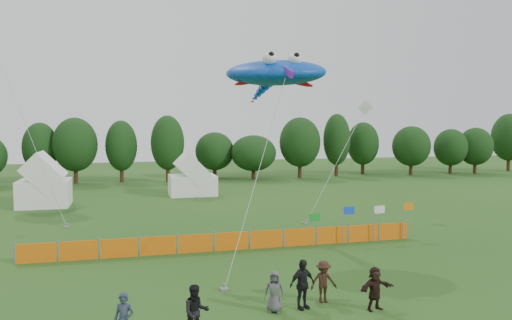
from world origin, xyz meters
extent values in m
plane|color=#234C16|center=(0.00, 0.00, 0.00)|extent=(160.00, 160.00, 0.00)
cylinder|color=#382314|center=(-15.73, 46.21, 1.19)|extent=(0.50, 0.50, 2.38)
ellipsoid|color=black|center=(-15.73, 46.21, 4.30)|extent=(4.09, 4.09, 5.35)
cylinder|color=#382314|center=(-11.75, 45.39, 1.29)|extent=(0.50, 0.50, 2.57)
ellipsoid|color=black|center=(-11.75, 45.39, 4.64)|extent=(5.20, 5.20, 5.79)
cylinder|color=#382314|center=(-6.44, 45.32, 1.23)|extent=(0.50, 0.50, 2.46)
ellipsoid|color=black|center=(-6.44, 45.32, 4.45)|extent=(3.78, 3.78, 5.55)
cylinder|color=#382314|center=(-0.99, 43.92, 1.33)|extent=(0.50, 0.50, 2.66)
ellipsoid|color=black|center=(-0.99, 43.92, 4.81)|extent=(4.05, 4.05, 5.99)
cylinder|color=#382314|center=(5.28, 46.53, 0.99)|extent=(0.50, 0.50, 1.98)
ellipsoid|color=black|center=(5.28, 46.53, 3.58)|extent=(5.06, 5.06, 4.46)
cylinder|color=#382314|center=(9.99, 44.56, 0.93)|extent=(0.50, 0.50, 1.86)
ellipsoid|color=black|center=(9.99, 44.56, 3.35)|extent=(5.86, 5.86, 4.18)
cylinder|color=#382314|center=(16.28, 44.38, 1.31)|extent=(0.50, 0.50, 2.62)
ellipsoid|color=black|center=(16.28, 44.38, 4.73)|extent=(5.41, 5.41, 5.89)
cylinder|color=#382314|center=(21.78, 44.99, 1.39)|extent=(0.50, 0.50, 2.78)
ellipsoid|color=black|center=(21.78, 44.99, 5.02)|extent=(3.67, 3.67, 6.26)
cylinder|color=#382314|center=(26.67, 46.88, 1.21)|extent=(0.50, 0.50, 2.42)
ellipsoid|color=black|center=(26.67, 46.88, 4.36)|extent=(4.46, 4.46, 5.44)
cylinder|color=#382314|center=(32.69, 44.13, 1.12)|extent=(0.50, 0.50, 2.24)
ellipsoid|color=black|center=(32.69, 44.13, 4.04)|extent=(5.26, 5.26, 5.03)
cylinder|color=#382314|center=(39.09, 44.15, 1.05)|extent=(0.50, 0.50, 2.10)
ellipsoid|color=black|center=(39.09, 44.15, 3.80)|extent=(4.74, 4.74, 4.73)
cylinder|color=#382314|center=(42.84, 43.69, 1.08)|extent=(0.50, 0.50, 2.16)
ellipsoid|color=black|center=(42.84, 43.69, 3.91)|extent=(4.88, 4.88, 4.87)
cylinder|color=#382314|center=(50.29, 45.54, 1.43)|extent=(0.50, 0.50, 2.85)
ellipsoid|color=black|center=(50.29, 45.54, 5.15)|extent=(5.19, 5.19, 6.42)
cube|color=white|center=(-12.80, 28.20, 1.13)|extent=(4.12, 4.12, 2.26)
cube|color=white|center=(0.35, 31.70, 0.99)|extent=(4.50, 3.60, 1.98)
cube|color=#DB620C|center=(-10.56, 9.15, 0.50)|extent=(1.90, 0.06, 1.00)
cube|color=#DB620C|center=(-8.56, 9.15, 0.50)|extent=(1.90, 0.06, 1.00)
cube|color=#DB620C|center=(-6.56, 9.15, 0.50)|extent=(1.90, 0.06, 1.00)
cube|color=#DB620C|center=(-4.56, 9.15, 0.50)|extent=(1.90, 0.06, 1.00)
cube|color=#DB620C|center=(-2.56, 9.15, 0.50)|extent=(1.90, 0.06, 1.00)
cube|color=#DB620C|center=(-0.56, 9.15, 0.50)|extent=(1.90, 0.06, 1.00)
cube|color=#DB620C|center=(1.44, 9.15, 0.50)|extent=(1.90, 0.06, 1.00)
cube|color=#DB620C|center=(3.44, 9.15, 0.50)|extent=(1.90, 0.06, 1.00)
cube|color=#DB620C|center=(5.44, 9.15, 0.50)|extent=(1.90, 0.06, 1.00)
cube|color=#DB620C|center=(7.44, 9.15, 0.50)|extent=(1.90, 0.06, 1.00)
cube|color=#DB620C|center=(9.44, 9.15, 0.50)|extent=(1.90, 0.06, 1.00)
cylinder|color=gray|center=(4.00, 9.20, 0.90)|extent=(0.06, 0.06, 1.81)
cube|color=#148C26|center=(4.35, 9.20, 1.58)|extent=(0.70, 0.02, 0.45)
cylinder|color=gray|center=(6.00, 8.86, 1.09)|extent=(0.06, 0.06, 2.18)
cube|color=blue|center=(6.35, 8.86, 1.96)|extent=(0.70, 0.02, 0.45)
cylinder|color=gray|center=(8.00, 8.92, 1.07)|extent=(0.06, 0.06, 2.14)
cube|color=white|center=(8.35, 8.92, 1.92)|extent=(0.70, 0.02, 0.45)
cylinder|color=gray|center=(10.00, 9.02, 1.11)|extent=(0.06, 0.06, 2.23)
cube|color=orange|center=(10.35, 9.02, 2.00)|extent=(0.70, 0.02, 0.45)
imported|color=black|center=(-4.09, -1.83, 0.89)|extent=(0.90, 0.71, 1.78)
imported|color=#311B13|center=(1.18, 0.25, 0.82)|extent=(1.10, 0.68, 1.64)
imported|color=black|center=(0.14, -0.19, 0.94)|extent=(1.19, 0.76, 1.88)
imported|color=#494A4E|center=(-0.96, -0.22, 0.77)|extent=(0.87, 0.72, 1.54)
imported|color=black|center=(2.71, -1.00, 0.81)|extent=(1.57, 0.77, 1.62)
ellipsoid|color=blue|center=(2.11, 9.60, 9.84)|extent=(6.94, 6.26, 1.98)
sphere|color=white|center=(1.40, 8.37, 10.46)|extent=(0.79, 0.79, 0.79)
sphere|color=white|center=(2.82, 8.37, 10.46)|extent=(0.79, 0.79, 0.79)
ellipsoid|color=red|center=(0.60, 9.79, 9.32)|extent=(1.66, 0.73, 0.26)
ellipsoid|color=red|center=(3.62, 9.79, 9.32)|extent=(1.66, 0.73, 0.26)
cube|color=purple|center=(2.11, 7.43, 9.65)|extent=(0.37, 0.96, 0.70)
cylinder|color=#A5A5A5|center=(-0.08, 5.17, 4.77)|extent=(4.43, 5.15, 9.56)
cube|color=gray|center=(-2.28, 2.62, 0.05)|extent=(0.30, 0.30, 0.10)
cube|color=white|center=(12.46, 18.86, 8.31)|extent=(1.25, 0.35, 1.25)
cylinder|color=#A5A5A5|center=(9.23, 16.93, 4.16)|extent=(6.49, 3.90, 8.33)
cube|color=gray|center=(6.00, 15.00, 0.05)|extent=(0.30, 0.30, 0.10)
cylinder|color=#A5A5A5|center=(-13.38, 22.78, 7.43)|extent=(6.79, 9.60, 14.87)
cube|color=gray|center=(-10.00, 18.00, 0.05)|extent=(0.30, 0.30, 0.10)
camera|label=1|loc=(-6.27, -17.42, 6.86)|focal=35.00mm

